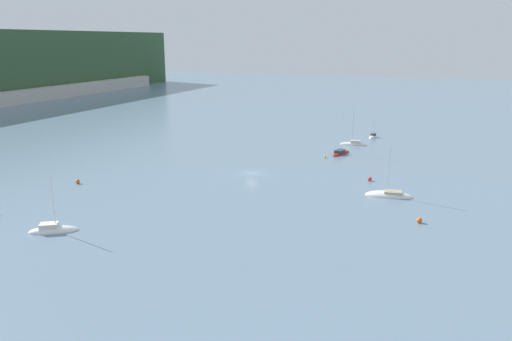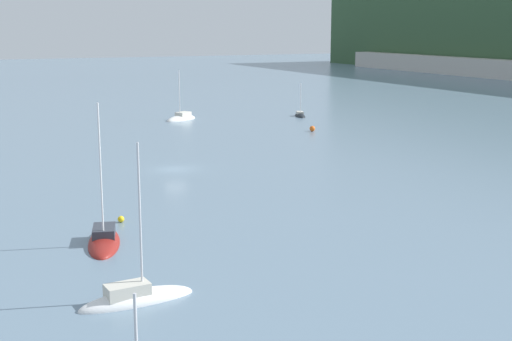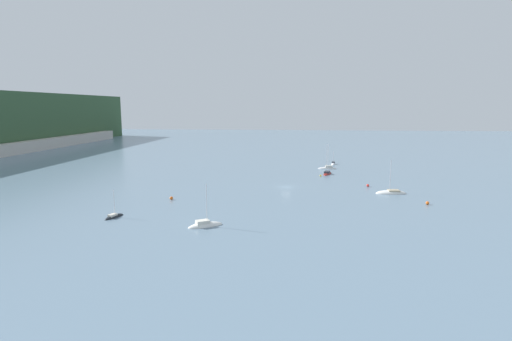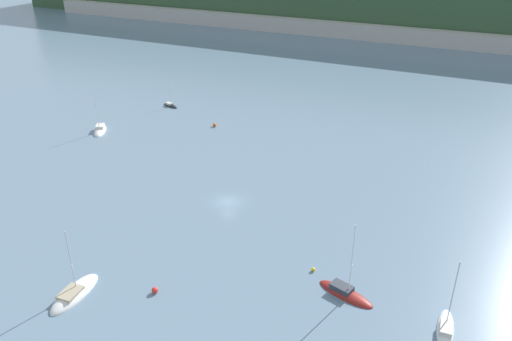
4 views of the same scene
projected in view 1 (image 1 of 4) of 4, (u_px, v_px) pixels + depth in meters
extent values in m
plane|color=slate|center=(251.00, 173.00, 107.12)|extent=(600.00, 600.00, 0.00)
ellipsoid|color=silver|center=(373.00, 137.00, 146.02)|extent=(5.13, 2.38, 1.31)
cube|color=#333842|center=(373.00, 135.00, 146.16)|extent=(1.93, 1.42, 0.78)
cylinder|color=silver|center=(373.00, 128.00, 145.07)|extent=(0.14, 0.14, 5.08)
ellipsoid|color=white|center=(389.00, 196.00, 91.25)|extent=(3.77, 8.80, 1.98)
cube|color=tan|center=(393.00, 192.00, 90.87)|extent=(2.39, 3.26, 0.50)
cylinder|color=silver|center=(388.00, 170.00, 90.09)|extent=(0.14, 0.14, 8.93)
ellipsoid|color=maroon|center=(341.00, 154.00, 124.95)|extent=(8.28, 4.42, 1.30)
cube|color=#333842|center=(340.00, 151.00, 124.26)|extent=(3.20, 2.37, 0.82)
cylinder|color=silver|center=(342.00, 132.00, 123.84)|extent=(0.14, 0.14, 10.49)
ellipsoid|color=white|center=(353.00, 145.00, 135.86)|extent=(2.50, 7.37, 1.51)
cube|color=beige|center=(356.00, 142.00, 135.49)|extent=(1.56, 2.71, 0.83)
cylinder|color=silver|center=(353.00, 126.00, 134.67)|extent=(0.14, 0.14, 9.30)
ellipsoid|color=white|center=(54.00, 231.00, 74.51)|extent=(5.94, 7.50, 1.75)
cube|color=silver|center=(49.00, 226.00, 74.17)|extent=(2.86, 3.15, 0.87)
cylinder|color=silver|center=(53.00, 202.00, 73.41)|extent=(0.14, 0.14, 8.25)
sphere|color=yellow|center=(325.00, 157.00, 120.92)|extent=(0.56, 0.56, 0.56)
sphere|color=orange|center=(78.00, 181.00, 99.27)|extent=(0.87, 0.87, 0.87)
sphere|color=red|center=(370.00, 179.00, 101.04)|extent=(0.84, 0.84, 0.84)
sphere|color=orange|center=(419.00, 220.00, 77.95)|extent=(0.85, 0.85, 0.85)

